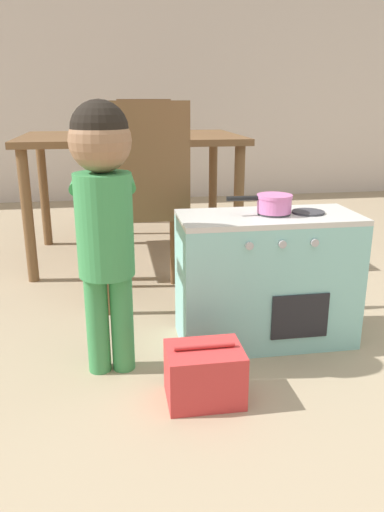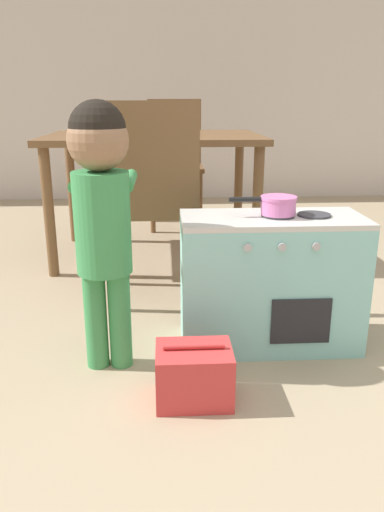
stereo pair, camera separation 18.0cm
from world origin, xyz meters
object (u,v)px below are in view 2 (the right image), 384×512
at_px(toy_basket, 194,374).
at_px(dining_table, 154,150).
at_px(play_kitchen, 270,282).
at_px(child_figure, 101,199).
at_px(toy_pot, 278,204).
at_px(cup_on_table, 174,126).
at_px(dining_chair_near, 154,200).
at_px(dining_chair_far, 175,159).

bearing_deg(toy_basket, dining_table, 95.09).
distance_m(play_kitchen, child_figure, 0.72).
relative_size(toy_pot, dining_table, 0.20).
relative_size(toy_pot, cup_on_table, 2.73).
relative_size(dining_table, dining_chair_near, 1.34).
distance_m(play_kitchen, cup_on_table, 1.39).
bearing_deg(toy_basket, dining_chair_near, 99.25).
relative_size(play_kitchen, dining_chair_far, 0.74).
relative_size(toy_basket, cup_on_table, 2.64).
relative_size(child_figure, dining_chair_far, 1.01).
xyz_separation_m(toy_pot, child_figure, (-0.62, -0.14, 0.05)).
relative_size(dining_table, dining_chair_far, 1.34).
xyz_separation_m(child_figure, cup_on_table, (0.27, 1.38, 0.16)).
xyz_separation_m(dining_chair_far, cup_on_table, (-0.02, -0.72, 0.28)).
height_order(toy_basket, dining_table, dining_table).
relative_size(toy_pot, toy_basket, 1.03).
relative_size(toy_basket, dining_chair_near, 0.26).
bearing_deg(dining_chair_near, cup_on_table, 82.13).
distance_m(dining_table, dining_chair_near, 0.77).
bearing_deg(dining_table, cup_on_table, 24.08).
height_order(play_kitchen, dining_chair_far, dining_chair_far).
relative_size(toy_basket, dining_table, 0.20).
distance_m(child_figure, toy_basket, 0.64).
distance_m(play_kitchen, dining_chair_near, 0.67).
distance_m(child_figure, dining_chair_far, 2.13).
distance_m(child_figure, cup_on_table, 1.42).
relative_size(dining_chair_near, dining_chair_far, 1.00).
xyz_separation_m(child_figure, toy_basket, (0.29, -0.24, -0.52)).
xyz_separation_m(toy_basket, dining_chair_far, (0.00, 2.35, 0.40)).
distance_m(dining_chair_near, cup_on_table, 0.86).
height_order(play_kitchen, child_figure, child_figure).
relative_size(dining_table, cup_on_table, 13.48).
relative_size(toy_basket, dining_chair_far, 0.26).
height_order(dining_chair_near, cup_on_table, dining_chair_near).
xyz_separation_m(play_kitchen, dining_chair_far, (-0.32, 1.97, 0.24)).
height_order(dining_table, dining_chair_near, dining_chair_near).
xyz_separation_m(dining_table, dining_chair_near, (0.01, -0.75, -0.15)).
relative_size(play_kitchen, toy_pot, 2.73).
xyz_separation_m(play_kitchen, dining_chair_near, (-0.45, 0.44, 0.24)).
bearing_deg(child_figure, dining_table, 83.45).
xyz_separation_m(play_kitchen, toy_pot, (0.01, 0.00, 0.30)).
bearing_deg(cup_on_table, dining_chair_near, -97.87).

